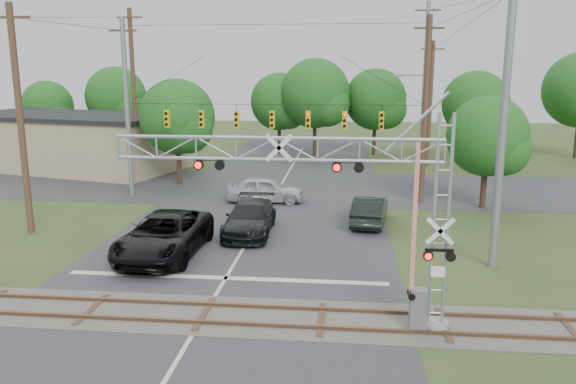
# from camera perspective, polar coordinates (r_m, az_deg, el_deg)

# --- Properties ---
(ground) EXTENTS (160.00, 160.00, 0.00)m
(ground) POSITION_cam_1_polar(r_m,az_deg,el_deg) (18.06, -10.13, -14.85)
(ground) COLOR #2B4520
(ground) RESTS_ON ground
(road_main) EXTENTS (14.00, 90.00, 0.02)m
(road_main) POSITION_cam_1_polar(r_m,az_deg,el_deg) (27.11, -4.33, -5.38)
(road_main) COLOR #2C2C2E
(road_main) RESTS_ON ground
(road_cross) EXTENTS (90.00, 12.00, 0.02)m
(road_cross) POSITION_cam_1_polar(r_m,az_deg,el_deg) (40.54, -0.83, 0.53)
(road_cross) COLOR #2C2C2E
(road_cross) RESTS_ON ground
(railroad_track) EXTENTS (90.00, 3.20, 0.17)m
(railroad_track) POSITION_cam_1_polar(r_m,az_deg,el_deg) (19.79, -8.52, -12.20)
(railroad_track) COLOR #48433E
(railroad_track) RESTS_ON ground
(crossing_gantry) EXTENTS (10.73, 0.89, 6.95)m
(crossing_gantry) POSITION_cam_1_polar(r_m,az_deg,el_deg) (17.50, 5.27, -0.52)
(crossing_gantry) COLOR gray
(crossing_gantry) RESTS_ON ground
(traffic_signal_span) EXTENTS (19.34, 0.36, 11.50)m
(traffic_signal_span) POSITION_cam_1_polar(r_m,az_deg,el_deg) (35.73, -0.21, 8.08)
(traffic_signal_span) COLOR gray
(traffic_signal_span) RESTS_ON ground
(pickup_black) EXTENTS (3.23, 6.83, 1.88)m
(pickup_black) POSITION_cam_1_polar(r_m,az_deg,el_deg) (25.92, -12.45, -4.31)
(pickup_black) COLOR black
(pickup_black) RESTS_ON ground
(car_dark) EXTENTS (2.38, 5.67, 1.64)m
(car_dark) POSITION_cam_1_polar(r_m,az_deg,el_deg) (28.80, -3.89, -2.65)
(car_dark) COLOR black
(car_dark) RESTS_ON ground
(sedan_silver) EXTENTS (5.01, 2.36, 1.66)m
(sedan_silver) POSITION_cam_1_polar(r_m,az_deg,el_deg) (35.65, -2.30, 0.26)
(sedan_silver) COLOR #AEAFB6
(sedan_silver) RESTS_ON ground
(suv_dark) EXTENTS (2.26, 4.90, 1.56)m
(suv_dark) POSITION_cam_1_polar(r_m,az_deg,el_deg) (30.81, 8.30, -1.85)
(suv_dark) COLOR black
(suv_dark) RESTS_ON ground
(commercial_building) EXTENTS (21.74, 14.87, 4.63)m
(commercial_building) POSITION_cam_1_polar(r_m,az_deg,el_deg) (52.35, -21.30, 4.89)
(commercial_building) COLOR tan
(commercial_building) RESTS_ON ground
(streetlight) EXTENTS (2.16, 0.23, 8.11)m
(streetlight) POSITION_cam_1_polar(r_m,az_deg,el_deg) (43.80, 13.36, 7.05)
(streetlight) COLOR gray
(streetlight) RESTS_ON ground
(utility_poles) EXTENTS (25.69, 27.01, 13.57)m
(utility_poles) POSITION_cam_1_polar(r_m,az_deg,el_deg) (38.24, 1.98, 9.18)
(utility_poles) COLOR #493121
(utility_poles) RESTS_ON ground
(treeline) EXTENTS (59.07, 27.73, 10.07)m
(treeline) POSITION_cam_1_polar(r_m,az_deg,el_deg) (52.95, 3.84, 9.23)
(treeline) COLOR #352418
(treeline) RESTS_ON ground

